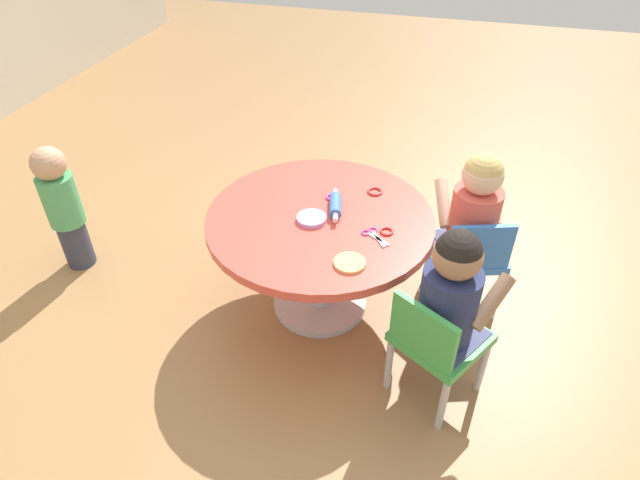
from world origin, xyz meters
TOP-DOWN VIEW (x-y plane):
  - ground_plane at (0.00, 0.00)m, footprint 10.00×10.00m
  - craft_table at (0.00, 0.00)m, footprint 0.97×0.97m
  - child_chair_left at (-0.37, -0.55)m, footprint 0.41×0.41m
  - seated_child_left at (-0.34, -0.57)m, footprint 0.43×0.41m
  - child_chair_right at (0.18, -0.64)m, footprint 0.38×0.38m
  - seated_child_right at (0.21, -0.63)m, footprint 0.41×0.36m
  - toddler_standing at (-0.03, 1.29)m, footprint 0.17×0.17m
  - rolling_pin at (0.06, -0.05)m, footprint 0.23×0.08m
  - craft_scissors at (-0.08, -0.24)m, footprint 0.13×0.13m
  - playdough_blob_0 at (-0.04, 0.03)m, footprint 0.13×0.13m
  - playdough_blob_1 at (-0.27, -0.19)m, footprint 0.12×0.12m
  - cookie_cutter_0 at (0.24, -0.19)m, footprint 0.07×0.07m
  - cookie_cutter_1 at (0.14, -0.02)m, footprint 0.06×0.06m
  - cookie_cutter_2 at (-0.04, -0.29)m, footprint 0.06×0.06m

SIDE VIEW (x-z plane):
  - ground_plane at x=0.00m, z-range 0.00..0.00m
  - child_chair_left at x=-0.37m, z-range 0.04..0.57m
  - child_chair_right at x=0.18m, z-range 0.04..0.57m
  - toddler_standing at x=-0.03m, z-range 0.02..0.70m
  - craft_table at x=0.00m, z-range 0.15..0.66m
  - craft_scissors at x=-0.08m, z-range 0.52..0.52m
  - cookie_cutter_0 at x=0.24m, z-range 0.52..0.53m
  - cookie_cutter_1 at x=0.14m, z-range 0.52..0.53m
  - cookie_cutter_2 at x=-0.04m, z-range 0.52..0.53m
  - playdough_blob_1 at x=-0.27m, z-range 0.52..0.53m
  - playdough_blob_0 at x=-0.04m, z-range 0.52..0.54m
  - seated_child_left at x=-0.34m, z-range 0.28..0.79m
  - seated_child_right at x=0.21m, z-range 0.28..0.79m
  - rolling_pin at x=0.06m, z-range 0.52..0.57m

